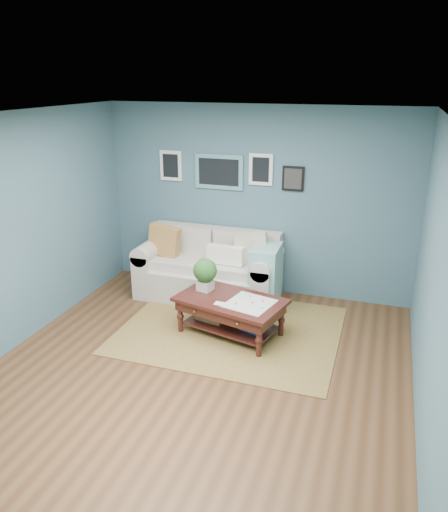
% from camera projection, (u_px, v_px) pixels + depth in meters
% --- Properties ---
extents(room_shell, '(5.00, 5.02, 2.70)m').
position_uv_depth(room_shell, '(192.00, 256.00, 4.98)').
color(room_shell, brown).
rests_on(room_shell, ground).
extents(area_rug, '(2.70, 2.16, 0.01)m').
position_uv_depth(area_rug, '(230.00, 330.00, 6.36)').
color(area_rug, brown).
rests_on(area_rug, ground).
extents(loveseat, '(2.07, 0.94, 1.06)m').
position_uv_depth(loveseat, '(215.00, 269.00, 7.19)').
color(loveseat, beige).
rests_on(loveseat, ground).
extents(coffee_table, '(1.43, 1.04, 0.90)m').
position_uv_depth(coffee_table, '(226.00, 303.00, 6.17)').
color(coffee_table, black).
rests_on(coffee_table, ground).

